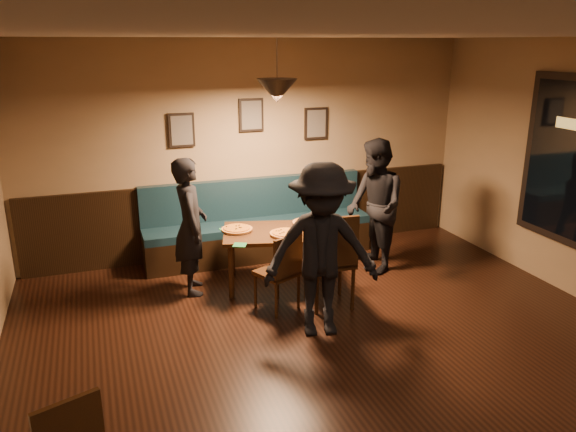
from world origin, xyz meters
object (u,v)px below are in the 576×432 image
object	(u,v)px
chair_near_right	(329,259)
diner_left	(190,226)
soda_glass	(336,228)
booth_bench	(259,221)
diner_front	(321,251)
tabasco_bottle	(322,221)
diner_right	(375,206)
chair_near_left	(277,271)
dining_table	(278,258)

from	to	relation	value
chair_near_right	diner_left	xyz separation A→B (m)	(-1.33, 0.84, 0.25)
diner_left	soda_glass	size ratio (longest dim) A/B	10.10
booth_bench	soda_glass	distance (m)	1.39
diner_front	tabasco_bottle	bearing A→B (deg)	78.77
diner_right	tabasco_bottle	size ratio (longest dim) A/B	12.96
booth_bench	diner_front	xyz separation A→B (m)	(-0.02, -2.14, 0.35)
diner_right	tabasco_bottle	xyz separation A→B (m)	(-0.72, -0.05, -0.10)
diner_right	diner_left	bearing A→B (deg)	-89.05
diner_left	tabasco_bottle	size ratio (longest dim) A/B	12.26
chair_near_left	diner_left	world-z (taller)	diner_left
chair_near_left	diner_right	distance (m)	1.65
soda_glass	dining_table	bearing A→B (deg)	150.76
diner_front	soda_glass	distance (m)	1.05
chair_near_right	diner_right	xyz separation A→B (m)	(0.91, 0.72, 0.30)
dining_table	diner_front	distance (m)	1.32
diner_left	diner_right	size ratio (longest dim) A/B	0.95
booth_bench	diner_left	size ratio (longest dim) A/B	1.92
diner_front	booth_bench	bearing A→B (deg)	101.46
dining_table	chair_near_left	bearing A→B (deg)	-94.68
diner_front	soda_glass	xyz separation A→B (m)	(0.56, 0.88, -0.11)
chair_near_left	diner_left	bearing A→B (deg)	111.26
diner_left	diner_front	size ratio (longest dim) A/B	0.91
dining_table	tabasco_bottle	world-z (taller)	tabasco_bottle
dining_table	diner_left	world-z (taller)	diner_left
dining_table	chair_near_left	world-z (taller)	chair_near_left
chair_near_left	diner_left	xyz separation A→B (m)	(-0.77, 0.74, 0.35)
dining_table	diner_right	world-z (taller)	diner_right
diner_front	soda_glass	bearing A→B (deg)	69.82
diner_left	tabasco_bottle	xyz separation A→B (m)	(1.52, -0.17, -0.05)
diner_left	chair_near_left	bearing A→B (deg)	-128.20
diner_left	tabasco_bottle	world-z (taller)	diner_left
booth_bench	diner_front	bearing A→B (deg)	-90.49
diner_left	diner_front	distance (m)	1.70
dining_table	diner_left	size ratio (longest dim) A/B	0.80
chair_near_left	chair_near_right	bearing A→B (deg)	-34.09
chair_near_right	diner_left	distance (m)	1.59
dining_table	chair_near_left	distance (m)	0.63
booth_bench	soda_glass	world-z (taller)	booth_bench
soda_glass	tabasco_bottle	xyz separation A→B (m)	(-0.04, 0.32, -0.01)
soda_glass	tabasco_bottle	world-z (taller)	soda_glass
booth_bench	diner_left	xyz separation A→B (m)	(-1.02, -0.77, 0.28)
chair_near_left	tabasco_bottle	distance (m)	1.00
booth_bench	chair_near_right	distance (m)	1.64
dining_table	soda_glass	distance (m)	0.79
booth_bench	diner_front	size ratio (longest dim) A/B	1.76
chair_near_left	soda_glass	size ratio (longest dim) A/B	5.57
chair_near_right	diner_right	distance (m)	1.20
diner_left	tabasco_bottle	bearing A→B (deg)	-90.29
chair_near_left	soda_glass	bearing A→B (deg)	-6.86
dining_table	diner_front	size ratio (longest dim) A/B	0.73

